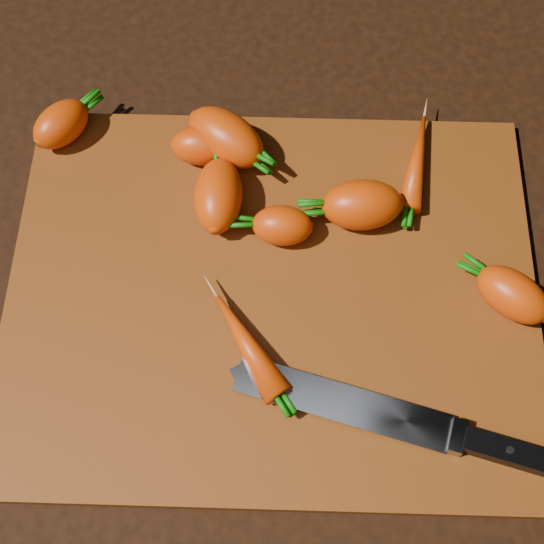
{
  "coord_description": "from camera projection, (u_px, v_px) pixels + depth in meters",
  "views": [
    {
      "loc": [
        0.01,
        -0.29,
        0.66
      ],
      "look_at": [
        0.0,
        0.01,
        0.03
      ],
      "focal_mm": 50.0,
      "sensor_mm": 36.0,
      "label": 1
    }
  ],
  "objects": [
    {
      "name": "carrot_4",
      "position": [
        362.0,
        205.0,
        0.73
      ],
      "size": [
        0.08,
        0.06,
        0.05
      ],
      "primitive_type": "ellipsoid",
      "rotation": [
        0.0,
        0.0,
        3.23
      ],
      "color": "#DC410A",
      "rests_on": "cutting_board"
    },
    {
      "name": "carrot_0",
      "position": [
        61.0,
        124.0,
        0.77
      ],
      "size": [
        0.07,
        0.08,
        0.04
      ],
      "primitive_type": "ellipsoid",
      "rotation": [
        0.0,
        0.0,
        0.87
      ],
      "color": "#DC410A",
      "rests_on": "cutting_board"
    },
    {
      "name": "carrot_8",
      "position": [
        247.0,
        345.0,
        0.68
      ],
      "size": [
        0.08,
        0.11,
        0.03
      ],
      "primitive_type": "ellipsoid",
      "rotation": [
        0.0,
        0.0,
        2.14
      ],
      "color": "#DC410A",
      "rests_on": "cutting_board"
    },
    {
      "name": "cutting_board",
      "position": [
        272.0,
        292.0,
        0.72
      ],
      "size": [
        0.5,
        0.4,
        0.01
      ],
      "primitive_type": "cube",
      "color": "#79360D",
      "rests_on": "ground"
    },
    {
      "name": "carrot_3",
      "position": [
        218.0,
        196.0,
        0.73
      ],
      "size": [
        0.05,
        0.08,
        0.05
      ],
      "primitive_type": "ellipsoid",
      "rotation": [
        0.0,
        0.0,
        1.56
      ],
      "color": "#DC410A",
      "rests_on": "cutting_board"
    },
    {
      "name": "knife",
      "position": [
        363.0,
        409.0,
        0.66
      ],
      "size": [
        0.31,
        0.11,
        0.02
      ],
      "rotation": [
        0.0,
        0.0,
        -0.27
      ],
      "color": "gray",
      "rests_on": "cutting_board"
    },
    {
      "name": "carrot_1",
      "position": [
        282.0,
        226.0,
        0.72
      ],
      "size": [
        0.06,
        0.04,
        0.04
      ],
      "primitive_type": "ellipsoid",
      "rotation": [
        0.0,
        0.0,
        3.1
      ],
      "color": "#DC410A",
      "rests_on": "cutting_board"
    },
    {
      "name": "carrot_2",
      "position": [
        226.0,
        137.0,
        0.76
      ],
      "size": [
        0.1,
        0.09,
        0.05
      ],
      "primitive_type": "ellipsoid",
      "rotation": [
        0.0,
        0.0,
        -0.64
      ],
      "color": "#DC410A",
      "rests_on": "cutting_board"
    },
    {
      "name": "carrot_6",
      "position": [
        513.0,
        295.0,
        0.69
      ],
      "size": [
        0.08,
        0.08,
        0.04
      ],
      "primitive_type": "ellipsoid",
      "rotation": [
        0.0,
        0.0,
        2.47
      ],
      "color": "#DC410A",
      "rests_on": "cutting_board"
    },
    {
      "name": "carrot_5",
      "position": [
        202.0,
        145.0,
        0.76
      ],
      "size": [
        0.06,
        0.04,
        0.04
      ],
      "primitive_type": "ellipsoid",
      "rotation": [
        0.0,
        0.0,
        0.04
      ],
      "color": "#DC410A",
      "rests_on": "cutting_board"
    },
    {
      "name": "carrot_7",
      "position": [
        417.0,
        162.0,
        0.76
      ],
      "size": [
        0.04,
        0.12,
        0.02
      ],
      "primitive_type": "ellipsoid",
      "rotation": [
        0.0,
        0.0,
        1.38
      ],
      "color": "#DC410A",
      "rests_on": "cutting_board"
    },
    {
      "name": "ground",
      "position": [
        272.0,
        297.0,
        0.73
      ],
      "size": [
        2.0,
        2.0,
        0.01
      ],
      "primitive_type": "cube",
      "color": "black"
    }
  ]
}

